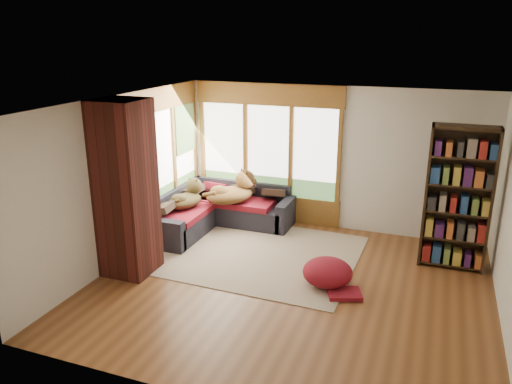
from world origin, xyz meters
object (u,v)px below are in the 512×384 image
Objects in this scene: bookshelf at (458,199)px; sectional_sofa at (215,212)px; area_rug at (249,252)px; pouf at (328,271)px; dog_brindle at (187,193)px; brick_chimney at (126,189)px; dog_tan at (233,186)px.

sectional_sofa is at bearing 177.17° from bookshelf.
sectional_sofa reaches higher than area_rug.
dog_brindle reaches higher than pouf.
dog_brindle is (0.07, 1.70, -0.56)m from brick_chimney.
brick_chimney reaches higher than area_rug.
pouf is at bearing -23.39° from area_rug.
area_rug is at bearing 156.61° from pouf.
pouf is 0.69× the size of dog_tan.
dog_brindle is at bearing -141.03° from sectional_sofa.
bookshelf is at bearing 22.12° from brick_chimney.
sectional_sofa is at bearing 149.35° from pouf.
dog_tan reaches higher than pouf.
bookshelf is at bearing -51.80° from dog_tan.
sectional_sofa is at bearing 157.14° from dog_tan.
brick_chimney reaches higher than bookshelf.
pouf is (-1.65, -1.25, -0.90)m from bookshelf.
bookshelf is 2.65× the size of dog_brindle.
dog_tan reaches higher than sectional_sofa.
brick_chimney reaches higher than dog_tan.
brick_chimney is at bearing -157.88° from bookshelf.
bookshelf is 3.08× the size of pouf.
area_rug is (0.98, -0.82, -0.30)m from sectional_sofa.
sectional_sofa is at bearing 140.28° from area_rug.
brick_chimney is 4.90m from bookshelf.
brick_chimney reaches higher than pouf.
dog_tan is at bearing 143.36° from pouf.
area_rug is (1.43, 1.23, -1.29)m from brick_chimney.
dog_tan reaches higher than area_rug.
brick_chimney is at bearing -155.79° from dog_tan.
pouf is at bearing -83.31° from dog_tan.
pouf is (1.46, -0.63, 0.20)m from area_rug.
sectional_sofa is 2.13× the size of dog_tan.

